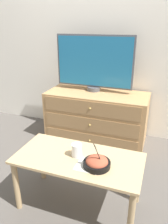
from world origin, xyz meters
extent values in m
plane|color=#56514C|center=(0.00, 0.00, 0.00)|extent=(12.00, 12.00, 0.00)
cube|color=white|center=(0.00, 0.03, 1.30)|extent=(12.00, 0.05, 2.60)
cube|color=tan|center=(0.11, -0.29, 0.30)|extent=(1.21, 0.52, 0.61)
cube|color=#A1794C|center=(0.11, -0.55, 0.10)|extent=(1.11, 0.01, 0.16)
sphere|color=tan|center=(0.11, -0.56, 0.10)|extent=(0.02, 0.02, 0.02)
cube|color=#A1794C|center=(0.11, -0.55, 0.30)|extent=(1.11, 0.01, 0.16)
sphere|color=tan|center=(0.11, -0.56, 0.30)|extent=(0.02, 0.02, 0.02)
cube|color=#A1794C|center=(0.11, -0.55, 0.50)|extent=(1.11, 0.01, 0.16)
sphere|color=tan|center=(0.11, -0.56, 0.50)|extent=(0.02, 0.02, 0.02)
cylinder|color=#515156|center=(0.04, -0.21, 0.63)|extent=(0.16, 0.16, 0.05)
cube|color=#515156|center=(0.04, -0.20, 0.96)|extent=(0.93, 0.04, 0.61)
cube|color=#1E6B9E|center=(0.04, -0.23, 0.96)|extent=(0.89, 0.01, 0.57)
cube|color=tan|center=(0.30, -1.41, 0.44)|extent=(0.95, 0.47, 0.02)
cylinder|color=tan|center=(-0.14, -1.60, 0.22)|extent=(0.04, 0.04, 0.43)
cylinder|color=tan|center=(0.74, -1.60, 0.22)|extent=(0.04, 0.04, 0.43)
cylinder|color=tan|center=(-0.14, -1.21, 0.22)|extent=(0.04, 0.04, 0.43)
cylinder|color=tan|center=(0.74, -1.21, 0.22)|extent=(0.04, 0.04, 0.43)
cylinder|color=black|center=(0.46, -1.46, 0.47)|extent=(0.19, 0.19, 0.04)
ellipsoid|color=#AD4C33|center=(0.46, -1.46, 0.49)|extent=(0.16, 0.16, 0.08)
cube|color=black|center=(0.48, -1.48, 0.56)|extent=(0.06, 0.05, 0.16)
cube|color=black|center=(0.46, -1.50, 0.64)|extent=(0.03, 0.03, 0.03)
cylinder|color=beige|center=(0.28, -1.39, 0.48)|extent=(0.07, 0.07, 0.06)
cylinder|color=white|center=(0.28, -1.39, 0.50)|extent=(0.08, 0.08, 0.10)
cube|color=silver|center=(0.40, -1.47, 0.46)|extent=(0.17, 0.17, 0.00)
camera|label=1|loc=(0.81, -2.68, 1.38)|focal=35.00mm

